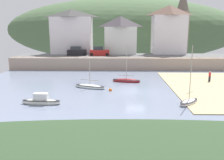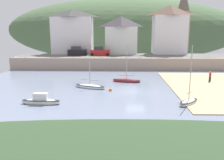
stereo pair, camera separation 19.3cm
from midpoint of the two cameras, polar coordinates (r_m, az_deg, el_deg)
name	(u,v)px [view 2 (the right image)]	position (r m, az deg, el deg)	size (l,w,h in m)	color
ground	(157,115)	(23.94, 10.68, -8.05)	(48.00, 41.00, 0.61)	gray
quay_seawall	(130,62)	(49.78, 4.32, 4.11)	(48.00, 9.40, 2.40)	tan
hillside_backdrop	(125,30)	(86.96, 3.11, 11.59)	(80.00, 44.00, 21.13)	#4C6743
waterfront_building_left	(73,31)	(57.90, -9.07, 11.17)	(9.26, 5.84, 9.94)	white
waterfront_building_centre	(121,35)	(56.95, 2.23, 10.53)	(7.36, 6.14, 8.40)	silver
waterfront_building_right	(169,29)	(58.10, 13.35, 11.45)	(7.59, 5.51, 10.80)	white
church_with_spire	(183,19)	(62.89, 16.30, 13.42)	(3.00, 3.00, 15.09)	gray
sailboat_blue_trim	(189,102)	(28.53, 17.63, -4.88)	(3.13, 3.19, 6.63)	silver
sailboat_far_left	(41,101)	(28.33, -16.06, -4.73)	(4.48, 1.26, 1.43)	silver
motorboat_with_cabin	(90,86)	(34.44, -4.98, -1.52)	(4.76, 2.88, 3.94)	white
sailboat_nearest_shore	(126,80)	(38.15, 3.54, -0.10)	(4.53, 2.09, 5.82)	maroon
parked_car_near_slipway	(77,52)	(53.41, -8.00, 6.57)	(4.23, 2.03, 1.95)	black
parked_car_by_wall	(100,52)	(52.83, -2.74, 6.62)	(4.11, 1.82, 1.95)	#AE1F1D
person_on_slipway	(210,76)	(40.75, 22.04, 0.89)	(0.34, 0.34, 1.62)	#282833
mooring_buoy	(110,90)	(32.80, -0.20, -2.31)	(0.44, 0.44, 0.44)	orange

